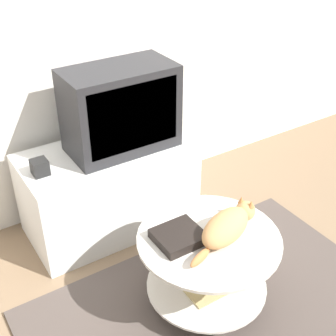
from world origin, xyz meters
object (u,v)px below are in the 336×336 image
Objects in this scene: tv at (121,109)px; speaker at (40,167)px; dvd_box at (179,236)px; cat at (228,226)px.

speaker is (-0.55, -0.03, -0.22)m from tv.
tv is 0.92m from dvd_box.
speaker reaches higher than dvd_box.
tv is 0.59m from speaker.
dvd_box is at bearing 135.21° from cat.
dvd_box is (0.42, -0.82, -0.13)m from speaker.
speaker is at bearing -177.27° from tv.
cat is at bearing -54.89° from speaker.
tv reaches higher than dvd_box.
dvd_box is at bearing -62.70° from speaker.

